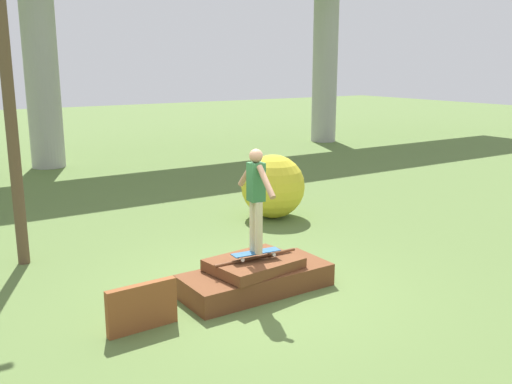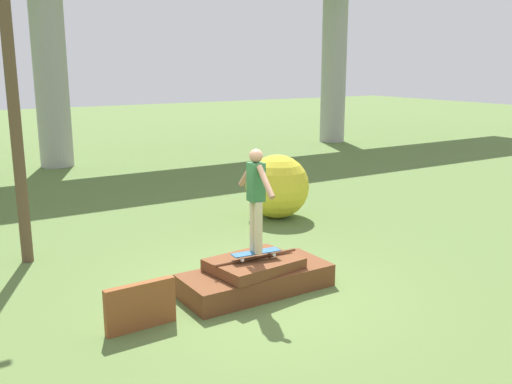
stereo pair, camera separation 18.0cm
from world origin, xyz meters
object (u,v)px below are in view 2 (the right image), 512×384
at_px(skater, 256,194).
at_px(utility_pole, 11,78).
at_px(skateboard, 256,253).
at_px(bush_yellow_flowering, 277,186).

xyz_separation_m(skater, utility_pole, (-2.72, 3.37, 1.66)).
bearing_deg(skater, skateboard, 135.00).
distance_m(skater, bush_yellow_flowering, 4.53).
xyz_separation_m(skateboard, skater, (0.00, -0.00, 0.93)).
height_order(skater, utility_pole, utility_pole).
bearing_deg(skateboard, utility_pole, 128.91).
relative_size(skateboard, skater, 0.49).
height_order(skateboard, utility_pole, utility_pole).
bearing_deg(utility_pole, skater, -51.09).
distance_m(utility_pole, bush_yellow_flowering, 6.01).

